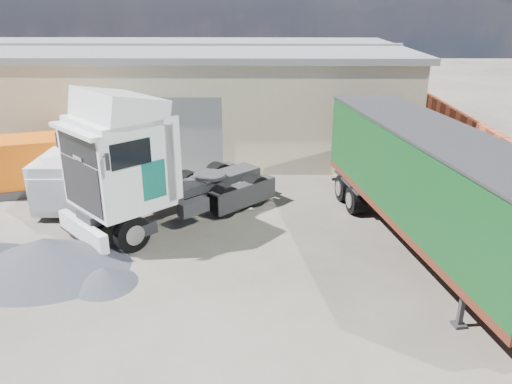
{
  "coord_description": "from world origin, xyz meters",
  "views": [
    {
      "loc": [
        1.82,
        -11.96,
        7.6
      ],
      "look_at": [
        1.61,
        3.0,
        1.83
      ],
      "focal_mm": 35.0,
      "sensor_mm": 36.0,
      "label": 1
    }
  ],
  "objects_px": {
    "orange_skip": "(31,167)",
    "panel_van": "(78,175)",
    "box_trailer": "(429,180)",
    "tractor_unit": "(145,170)"
  },
  "relations": [
    {
      "from": "tractor_unit",
      "to": "panel_van",
      "type": "height_order",
      "value": "tractor_unit"
    },
    {
      "from": "box_trailer",
      "to": "panel_van",
      "type": "distance_m",
      "value": 13.3
    },
    {
      "from": "tractor_unit",
      "to": "box_trailer",
      "type": "bearing_deg",
      "value": 34.7
    },
    {
      "from": "tractor_unit",
      "to": "box_trailer",
      "type": "distance_m",
      "value": 9.35
    },
    {
      "from": "panel_van",
      "to": "orange_skip",
      "type": "xyz_separation_m",
      "value": [
        -2.41,
        1.15,
        -0.09
      ]
    },
    {
      "from": "panel_van",
      "to": "box_trailer",
      "type": "bearing_deg",
      "value": -19.64
    },
    {
      "from": "box_trailer",
      "to": "panel_van",
      "type": "relative_size",
      "value": 2.4
    },
    {
      "from": "box_trailer",
      "to": "orange_skip",
      "type": "bearing_deg",
      "value": 150.11
    },
    {
      "from": "tractor_unit",
      "to": "orange_skip",
      "type": "height_order",
      "value": "tractor_unit"
    },
    {
      "from": "orange_skip",
      "to": "panel_van",
      "type": "bearing_deg",
      "value": -43.96
    }
  ]
}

